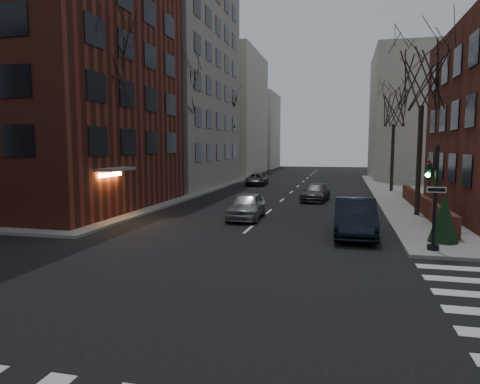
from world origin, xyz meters
name	(u,v)px	position (x,y,z in m)	size (l,w,h in m)	color
ground	(134,329)	(0.00, 0.00, 0.00)	(160.00, 160.00, 0.00)	black
sidewalk_far_left	(19,185)	(-29.00, 30.00, 0.07)	(44.00, 44.00, 0.15)	gray
building_left_brick	(35,73)	(-15.50, 16.50, 9.00)	(15.00, 15.00, 18.00)	maroon
building_left_tan	(136,52)	(-17.00, 34.00, 14.00)	(18.00, 18.00, 28.00)	gray
low_wall_right	(423,204)	(9.30, 19.00, 0.65)	(0.35, 16.00, 1.00)	#5C261A
building_distant_la	(214,114)	(-15.00, 55.00, 9.00)	(14.00, 16.00, 18.00)	#BFB6A2
building_distant_ra	(430,115)	(15.00, 50.00, 8.00)	(14.00, 14.00, 16.00)	#BFB6A2
building_distant_lb	(250,131)	(-13.00, 72.00, 7.00)	(10.00, 12.00, 14.00)	#BFB6A2
traffic_signal	(433,205)	(7.94, 8.99, 1.91)	(0.76, 0.44, 4.00)	black
tree_left_a	(106,70)	(-8.80, 14.00, 8.47)	(4.18, 4.18, 10.26)	#2D231C
tree_left_b	(182,89)	(-8.80, 26.00, 8.91)	(4.40, 4.40, 10.80)	#2D231C
tree_left_c	(227,113)	(-8.80, 40.00, 8.03)	(3.96, 3.96, 9.72)	#2D231C
tree_right_a	(423,77)	(8.80, 18.00, 8.03)	(3.96, 3.96, 9.72)	#2D231C
tree_right_b	(394,107)	(8.80, 32.00, 7.59)	(3.74, 3.74, 9.18)	#2D231C
streetlamp_near	(172,145)	(-8.20, 22.00, 4.24)	(0.36, 0.36, 6.28)	black
streetlamp_far	(236,145)	(-8.20, 42.00, 4.24)	(0.36, 0.36, 6.28)	black
parked_sedan	(355,217)	(5.14, 11.73, 0.86)	(1.82, 5.22, 1.72)	black
car_lane_silver	(246,206)	(-0.80, 15.14, 0.75)	(1.78, 4.42, 1.51)	#9C9CA1
car_lane_gray	(316,193)	(2.54, 24.20, 0.64)	(1.78, 4.38, 1.27)	#3E3E43
car_lane_far	(257,179)	(-4.42, 36.14, 0.63)	(2.11, 4.57, 1.27)	#38383C
evergreen_shrub	(444,218)	(8.68, 10.58, 1.16)	(1.22, 1.22, 2.03)	black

